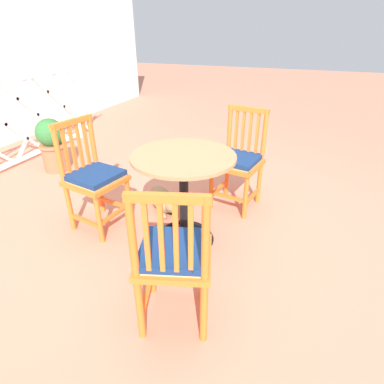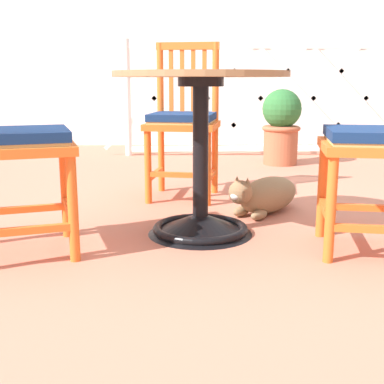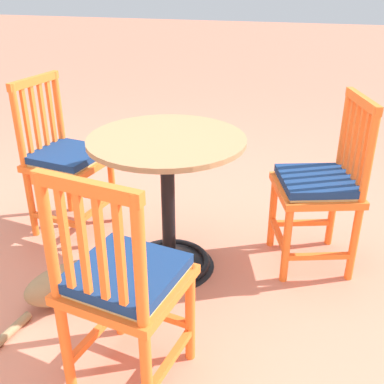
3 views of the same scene
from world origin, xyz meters
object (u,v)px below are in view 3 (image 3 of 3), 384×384
object	(u,v)px
orange_chair_tucked_in	(65,160)
orange_chair_facing_out	(124,284)
cafe_table	(169,220)
orange_chair_at_corner	(320,187)
tabby_cat	(78,280)

from	to	relation	value
orange_chair_tucked_in	orange_chair_facing_out	world-z (taller)	same
cafe_table	orange_chair_at_corner	distance (m)	0.79
orange_chair_tucked_in	orange_chair_facing_out	size ratio (longest dim) A/B	1.00
orange_chair_tucked_in	tabby_cat	size ratio (longest dim) A/B	1.40
cafe_table	tabby_cat	distance (m)	0.53
tabby_cat	cafe_table	bearing A→B (deg)	-134.61
tabby_cat	orange_chair_tucked_in	bearing A→B (deg)	-60.14
orange_chair_facing_out	tabby_cat	xyz separation A→B (m)	(0.42, -0.40, -0.35)
cafe_table	orange_chair_tucked_in	bearing A→B (deg)	-19.70
orange_chair_at_corner	orange_chair_facing_out	distance (m)	1.20
cafe_table	orange_chair_at_corner	world-z (taller)	orange_chair_at_corner
orange_chair_at_corner	orange_chair_facing_out	xyz separation A→B (m)	(0.66, 1.00, 0.00)
orange_chair_at_corner	tabby_cat	distance (m)	1.29
cafe_table	orange_chair_tucked_in	xyz separation A→B (m)	(0.70, -0.25, 0.16)
orange_chair_at_corner	orange_chair_facing_out	world-z (taller)	same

